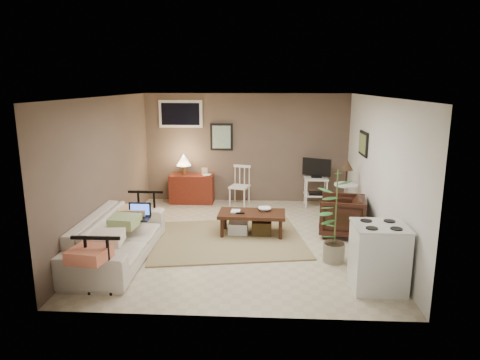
# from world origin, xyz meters

# --- Properties ---
(floor) EXTENTS (5.00, 5.00, 0.00)m
(floor) POSITION_xyz_m (0.00, 0.00, 0.00)
(floor) COLOR #C1B293
(floor) RESTS_ON ground
(art_back) EXTENTS (0.50, 0.03, 0.60)m
(art_back) POSITION_xyz_m (-0.55, 2.48, 1.45)
(art_back) COLOR black
(art_right) EXTENTS (0.03, 0.60, 0.45)m
(art_right) POSITION_xyz_m (2.23, 1.05, 1.52)
(art_right) COLOR black
(window) EXTENTS (0.96, 0.03, 0.60)m
(window) POSITION_xyz_m (-1.45, 2.48, 1.95)
(window) COLOR white
(rug) EXTENTS (2.84, 2.42, 0.02)m
(rug) POSITION_xyz_m (-0.22, -0.05, 0.01)
(rug) COLOR #8F7953
(rug) RESTS_ON floor
(coffee_table) EXTENTS (1.17, 0.64, 0.44)m
(coffee_table) POSITION_xyz_m (0.18, 0.22, 0.24)
(coffee_table) COLOR #381C0F
(coffee_table) RESTS_ON floor
(sofa) EXTENTS (0.68, 2.32, 0.91)m
(sofa) POSITION_xyz_m (-1.80, -0.94, 0.45)
(sofa) COLOR beige
(sofa) RESTS_ON floor
(sofa_pillows) EXTENTS (0.45, 2.21, 0.16)m
(sofa_pillows) POSITION_xyz_m (-1.74, -1.20, 0.56)
(sofa_pillows) COLOR beige
(sofa_pillows) RESTS_ON sofa
(sofa_end_rails) EXTENTS (0.63, 2.32, 0.78)m
(sofa_end_rails) POSITION_xyz_m (-1.67, -0.94, 0.39)
(sofa_end_rails) COLOR black
(sofa_end_rails) RESTS_ON floor
(laptop) EXTENTS (0.36, 0.26, 0.24)m
(laptop) POSITION_xyz_m (-1.58, -0.54, 0.59)
(laptop) COLOR black
(laptop) RESTS_ON sofa
(red_console) EXTENTS (0.96, 0.43, 1.11)m
(red_console) POSITION_xyz_m (-1.22, 2.24, 0.38)
(red_console) COLOR maroon
(red_console) RESTS_ON floor
(spindle_chair) EXTENTS (0.48, 0.48, 0.86)m
(spindle_chair) POSITION_xyz_m (-0.13, 2.15, 0.40)
(spindle_chair) COLOR white
(spindle_chair) RESTS_ON floor
(tv_stand) EXTENTS (0.58, 0.40, 1.05)m
(tv_stand) POSITION_xyz_m (1.52, 2.13, 0.55)
(tv_stand) COLOR white
(tv_stand) RESTS_ON floor
(side_table) EXTENTS (0.45, 0.45, 1.19)m
(side_table) POSITION_xyz_m (1.98, 1.18, 0.74)
(side_table) COLOR white
(side_table) RESTS_ON floor
(armchair) EXTENTS (0.83, 0.87, 0.77)m
(armchair) POSITION_xyz_m (1.76, 0.31, 0.38)
(armchair) COLOR black
(armchair) RESTS_ON floor
(potted_plant) EXTENTS (0.36, 0.36, 1.42)m
(potted_plant) POSITION_xyz_m (1.45, -0.86, 0.76)
(potted_plant) COLOR gray
(potted_plant) RESTS_ON floor
(stove) EXTENTS (0.67, 0.62, 0.87)m
(stove) POSITION_xyz_m (1.87, -1.69, 0.43)
(stove) COLOR silver
(stove) RESTS_ON floor
(bowl) EXTENTS (0.23, 0.09, 0.23)m
(bowl) POSITION_xyz_m (0.41, 0.34, 0.53)
(bowl) COLOR #381C0F
(bowl) RESTS_ON coffee_table
(book_table) EXTENTS (0.16, 0.02, 0.22)m
(book_table) POSITION_xyz_m (-0.18, 0.25, 0.52)
(book_table) COLOR #381C0F
(book_table) RESTS_ON coffee_table
(book_console) EXTENTS (0.16, 0.04, 0.21)m
(book_console) POSITION_xyz_m (-0.93, 2.19, 0.74)
(book_console) COLOR #381C0F
(book_console) RESTS_ON red_console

